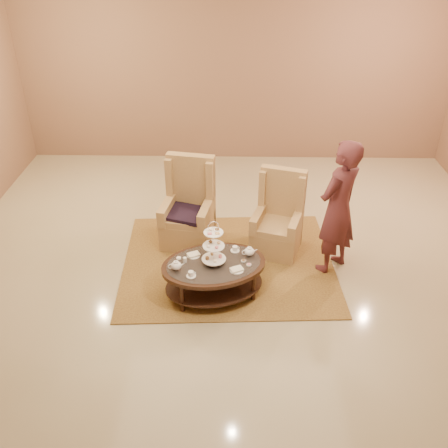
{
  "coord_description": "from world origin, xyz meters",
  "views": [
    {
      "loc": [
        -0.02,
        -5.23,
        4.12
      ],
      "look_at": [
        -0.13,
        0.2,
        0.76
      ],
      "focal_mm": 40.0,
      "sensor_mm": 36.0,
      "label": 1
    }
  ],
  "objects_px": {
    "tea_table": "(214,269)",
    "armchair_right": "(278,224)",
    "armchair_left": "(189,214)",
    "person": "(338,208)"
  },
  "relations": [
    {
      "from": "tea_table",
      "to": "armchair_left",
      "type": "xyz_separation_m",
      "value": [
        -0.41,
        1.27,
        0.04
      ]
    },
    {
      "from": "tea_table",
      "to": "person",
      "type": "xyz_separation_m",
      "value": [
        1.57,
        0.61,
        0.53
      ]
    },
    {
      "from": "tea_table",
      "to": "armchair_left",
      "type": "relative_size",
      "value": 1.16
    },
    {
      "from": "tea_table",
      "to": "armchair_right",
      "type": "height_order",
      "value": "armchair_right"
    },
    {
      "from": "armchair_left",
      "to": "person",
      "type": "distance_m",
      "value": 2.15
    },
    {
      "from": "armchair_right",
      "to": "person",
      "type": "bearing_deg",
      "value": -16.26
    },
    {
      "from": "tea_table",
      "to": "armchair_right",
      "type": "xyz_separation_m",
      "value": [
        0.87,
        1.07,
        0.0
      ]
    },
    {
      "from": "tea_table",
      "to": "person",
      "type": "relative_size",
      "value": 0.8
    },
    {
      "from": "armchair_right",
      "to": "person",
      "type": "distance_m",
      "value": 0.99
    },
    {
      "from": "armchair_left",
      "to": "armchair_right",
      "type": "bearing_deg",
      "value": 1.2
    }
  ]
}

